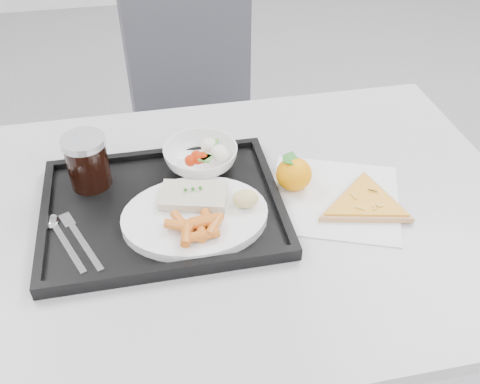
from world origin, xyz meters
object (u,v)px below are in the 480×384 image
object	(u,v)px
table	(218,236)
chair	(199,116)
dinner_plate	(195,216)
pizza_slice	(365,203)
cola_glass	(87,161)
tray	(163,208)
tangerine	(294,174)
salad_bowl	(201,157)

from	to	relation	value
table	chair	size ratio (longest dim) A/B	1.29
dinner_plate	pizza_slice	xyz separation A→B (m)	(0.33, -0.01, -0.01)
chair	cola_glass	world-z (taller)	chair
cola_glass	pizza_slice	world-z (taller)	cola_glass
tray	dinner_plate	distance (m)	0.08
tangerine	salad_bowl	bearing A→B (deg)	153.01
chair	dinner_plate	bearing A→B (deg)	-97.58
dinner_plate	salad_bowl	size ratio (longest dim) A/B	1.78
salad_bowl	tangerine	world-z (taller)	tangerine
pizza_slice	tray	bearing A→B (deg)	170.63
table	tray	distance (m)	0.13
chair	salad_bowl	size ratio (longest dim) A/B	6.11
dinner_plate	cola_glass	size ratio (longest dim) A/B	2.50
table	cola_glass	world-z (taller)	cola_glass
dinner_plate	pizza_slice	distance (m)	0.33
table	chair	xyz separation A→B (m)	(0.05, 0.69, -0.15)
table	tangerine	size ratio (longest dim) A/B	15.87
tangerine	pizza_slice	distance (m)	0.15
cola_glass	pizza_slice	size ratio (longest dim) A/B	0.42
dinner_plate	cola_glass	xyz separation A→B (m)	(-0.19, 0.15, 0.05)
salad_bowl	cola_glass	world-z (taller)	cola_glass
table	salad_bowl	distance (m)	0.17
pizza_slice	chair	bearing A→B (deg)	107.50
tangerine	dinner_plate	bearing A→B (deg)	-160.76
chair	tray	size ratio (longest dim) A/B	2.07
tray	pizza_slice	size ratio (longest dim) A/B	1.74
dinner_plate	tangerine	xyz separation A→B (m)	(0.21, 0.07, 0.01)
dinner_plate	pizza_slice	world-z (taller)	dinner_plate
table	cola_glass	xyz separation A→B (m)	(-0.23, 0.12, 0.14)
tray	dinner_plate	world-z (taller)	dinner_plate
tangerine	table	bearing A→B (deg)	-165.92
tray	dinner_plate	size ratio (longest dim) A/B	1.67
chair	pizza_slice	xyz separation A→B (m)	(0.23, -0.74, 0.22)
salad_bowl	tangerine	size ratio (longest dim) A/B	2.01
cola_glass	salad_bowl	bearing A→B (deg)	3.26
pizza_slice	tangerine	bearing A→B (deg)	144.96
table	dinner_plate	world-z (taller)	dinner_plate
pizza_slice	salad_bowl	bearing A→B (deg)	149.54
table	dinner_plate	size ratio (longest dim) A/B	4.44
chair	dinner_plate	xyz separation A→B (m)	(-0.10, -0.73, 0.24)
table	tangerine	distance (m)	0.20
dinner_plate	salad_bowl	world-z (taller)	salad_bowl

